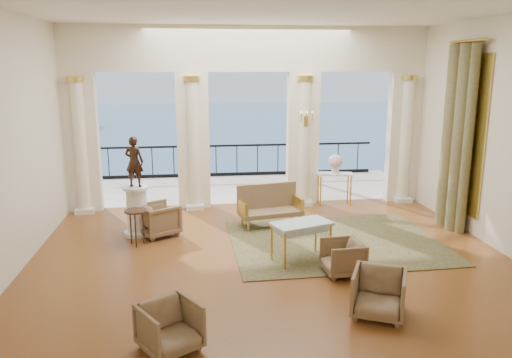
{
  "coord_description": "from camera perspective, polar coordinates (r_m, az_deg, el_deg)",
  "views": [
    {
      "loc": [
        -1.38,
        -8.64,
        3.57
      ],
      "look_at": [
        -0.22,
        0.6,
        1.43
      ],
      "focal_mm": 35.0,
      "sensor_mm": 36.0,
      "label": 1
    }
  ],
  "objects": [
    {
      "name": "floor",
      "position": [
        9.45,
        1.81,
        -9.28
      ],
      "size": [
        9.0,
        9.0,
        0.0
      ],
      "primitive_type": "plane",
      "color": "#543116",
      "rests_on": "ground"
    },
    {
      "name": "room_walls",
      "position": [
        7.68,
        3.27,
        7.74
      ],
      "size": [
        9.0,
        9.0,
        9.0
      ],
      "color": "beige",
      "rests_on": "ground"
    },
    {
      "name": "arcade",
      "position": [
        12.57,
        -0.84,
        8.43
      ],
      "size": [
        9.0,
        0.56,
        4.5
      ],
      "color": "beige",
      "rests_on": "ground"
    },
    {
      "name": "terrace",
      "position": [
        14.95,
        -1.64,
        -1.09
      ],
      "size": [
        10.0,
        3.6,
        0.1
      ],
      "primitive_type": "cube",
      "color": "#ADA58E",
      "rests_on": "ground"
    },
    {
      "name": "balustrade",
      "position": [
        16.4,
        -2.19,
        1.81
      ],
      "size": [
        9.0,
        0.06,
        1.03
      ],
      "color": "black",
      "rests_on": "terrace"
    },
    {
      "name": "palm_tree",
      "position": [
        15.62,
        5.54,
        14.79
      ],
      "size": [
        2.0,
        2.0,
        4.5
      ],
      "color": "#4C3823",
      "rests_on": "terrace"
    },
    {
      "name": "sea",
      "position": [
        69.31,
        -5.97,
        4.93
      ],
      "size": [
        160.0,
        160.0,
        0.0
      ],
      "primitive_type": "plane",
      "color": "teal",
      "rests_on": "ground"
    },
    {
      "name": "curtain",
      "position": [
        11.72,
        21.91,
        4.39
      ],
      "size": [
        0.33,
        1.4,
        4.09
      ],
      "color": "brown",
      "rests_on": "ground"
    },
    {
      "name": "window_frame",
      "position": [
        11.8,
        22.73,
        4.77
      ],
      "size": [
        0.04,
        1.6,
        3.4
      ],
      "primitive_type": "cube",
      "color": "gold",
      "rests_on": "room_walls"
    },
    {
      "name": "wall_sconce",
      "position": [
        12.53,
        5.75,
        6.72
      ],
      "size": [
        0.3,
        0.11,
        0.33
      ],
      "color": "gold",
      "rests_on": "arcade"
    },
    {
      "name": "rug",
      "position": [
        10.48,
        9.04,
        -7.1
      ],
      "size": [
        4.32,
        3.41,
        0.02
      ],
      "primitive_type": "cube",
      "rotation": [
        0.0,
        0.0,
        0.03
      ],
      "color": "#283116",
      "rests_on": "ground"
    },
    {
      "name": "armchair_a",
      "position": [
        6.68,
        -9.86,
        -16.11
      ],
      "size": [
        0.92,
        0.9,
        0.7
      ],
      "primitive_type": "imported",
      "rotation": [
        0.0,
        0.0,
        0.55
      ],
      "color": "#3F321D",
      "rests_on": "ground"
    },
    {
      "name": "armchair_b",
      "position": [
        7.59,
        13.88,
        -12.34
      ],
      "size": [
        0.96,
        0.94,
        0.76
      ],
      "primitive_type": "imported",
      "rotation": [
        0.0,
        0.0,
        -0.44
      ],
      "color": "#3F321D",
      "rests_on": "ground"
    },
    {
      "name": "armchair_c",
      "position": [
        8.87,
        9.9,
        -8.66
      ],
      "size": [
        0.65,
        0.69,
        0.67
      ],
      "primitive_type": "imported",
      "rotation": [
        0.0,
        0.0,
        -1.51
      ],
      "color": "#3F321D",
      "rests_on": "ground"
    },
    {
      "name": "armchair_d",
      "position": [
        10.86,
        -11.05,
        -4.38
      ],
      "size": [
        0.98,
        0.99,
        0.77
      ],
      "primitive_type": "imported",
      "rotation": [
        0.0,
        0.0,
        2.09
      ],
      "color": "#3F321D",
      "rests_on": "ground"
    },
    {
      "name": "settee",
      "position": [
        11.31,
        1.52,
        -3.02
      ],
      "size": [
        1.5,
        0.87,
        0.94
      ],
      "rotation": [
        0.0,
        0.0,
        0.2
      ],
      "color": "#3F321D",
      "rests_on": "ground"
    },
    {
      "name": "game_table",
      "position": [
        9.27,
        5.21,
        -5.42
      ],
      "size": [
        1.21,
        0.91,
        0.74
      ],
      "rotation": [
        0.0,
        0.0,
        0.34
      ],
      "color": "#9ABBC6",
      "rests_on": "ground"
    },
    {
      "name": "pedestal",
      "position": [
        10.95,
        -13.44,
        -3.65
      ],
      "size": [
        0.58,
        0.58,
        1.07
      ],
      "color": "silver",
      "rests_on": "ground"
    },
    {
      "name": "statue",
      "position": [
        10.69,
        -13.75,
        1.94
      ],
      "size": [
        0.44,
        0.35,
        1.07
      ],
      "primitive_type": "imported",
      "rotation": [
        0.0,
        0.0,
        2.87
      ],
      "color": "black",
      "rests_on": "pedestal"
    },
    {
      "name": "console_table",
      "position": [
        13.02,
        8.99,
        0.06
      ],
      "size": [
        0.95,
        0.53,
        0.85
      ],
      "rotation": [
        0.0,
        0.0,
        -0.21
      ],
      "color": "silver",
      "rests_on": "ground"
    },
    {
      "name": "urn",
      "position": [
        12.94,
        9.06,
        1.88
      ],
      "size": [
        0.37,
        0.37,
        0.49
      ],
      "color": "silver",
      "rests_on": "console_table"
    },
    {
      "name": "side_table",
      "position": [
        10.29,
        -13.57,
        -4.04
      ],
      "size": [
        0.45,
        0.45,
        0.73
      ],
      "color": "black",
      "rests_on": "ground"
    }
  ]
}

